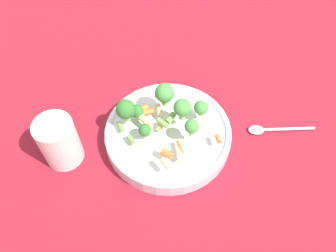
% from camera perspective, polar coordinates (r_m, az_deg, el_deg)
% --- Properties ---
extents(ground_plane, '(3.00, 3.00, 0.00)m').
position_cam_1_polar(ground_plane, '(0.73, 0.00, -2.26)').
color(ground_plane, maroon).
extents(bowl, '(0.28, 0.28, 0.04)m').
position_cam_1_polar(bowl, '(0.72, 0.00, -1.32)').
color(bowl, silver).
rests_on(bowl, ground_plane).
extents(pasta_salad, '(0.21, 0.19, 0.08)m').
position_cam_1_polar(pasta_salad, '(0.68, -1.24, 2.58)').
color(pasta_salad, '#8CB766').
rests_on(pasta_salad, bowl).
extents(cup, '(0.08, 0.08, 0.11)m').
position_cam_1_polar(cup, '(0.70, -18.47, -2.49)').
color(cup, silver).
rests_on(cup, ground_plane).
extents(spoon, '(0.07, 0.15, 0.01)m').
position_cam_1_polar(spoon, '(0.78, 17.11, -0.60)').
color(spoon, silver).
rests_on(spoon, ground_plane).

